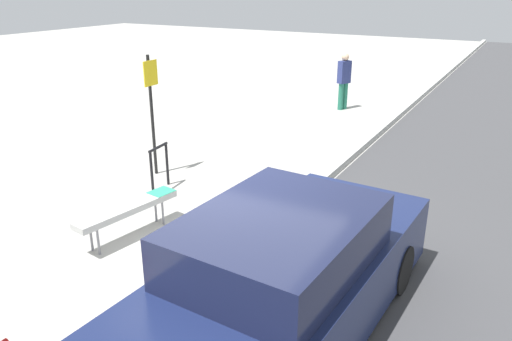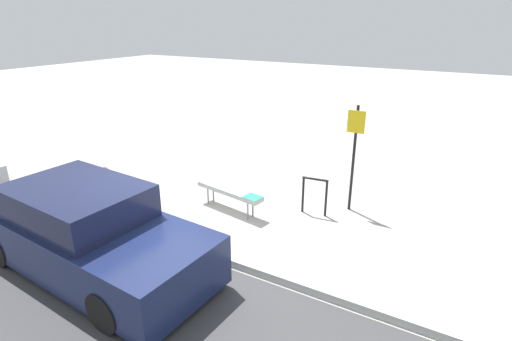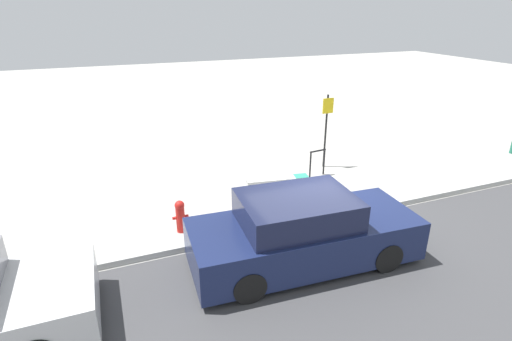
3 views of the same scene
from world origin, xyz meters
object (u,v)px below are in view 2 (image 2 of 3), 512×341
fire_hydrant (106,182)px  parked_car_near (88,233)px  bike_rack (315,192)px  sign_post (354,149)px  bench (230,192)px

fire_hydrant → parked_car_near: size_ratio=0.17×
parked_car_near → fire_hydrant: bearing=137.9°
bike_rack → sign_post: bearing=45.0°
bike_rack → parked_car_near: parked_car_near is taller
bike_rack → fire_hydrant: (-4.44, -1.67, -0.09)m
fire_hydrant → parked_car_near: (2.00, -2.02, 0.25)m
bike_rack → sign_post: (0.59, 0.59, 0.88)m
fire_hydrant → bike_rack: bearing=20.6°
fire_hydrant → parked_car_near: 2.85m
fire_hydrant → bench: bearing=17.9°
fire_hydrant → parked_car_near: parked_car_near is taller
sign_post → fire_hydrant: sign_post is taller
sign_post → fire_hydrant: (-5.03, -2.25, -0.98)m
bench → sign_post: sign_post is taller
parked_car_near → bike_rack: bearing=59.8°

